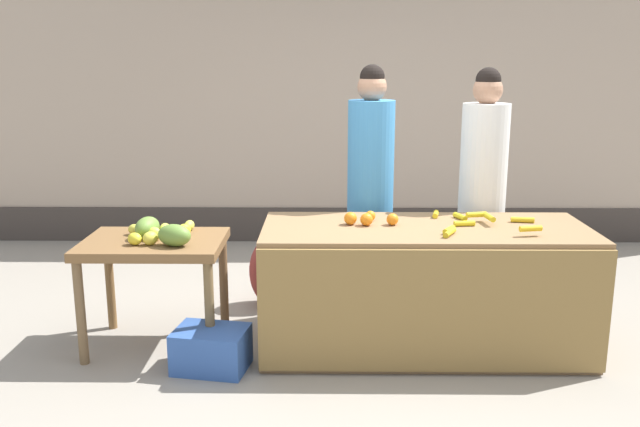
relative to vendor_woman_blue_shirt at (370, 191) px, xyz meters
The scene contains 11 objects.
ground_plane 1.15m from the vendor_woman_blue_shirt, 96.15° to the right, with size 24.00×24.00×0.00m, color gray.
market_wall_back 2.14m from the vendor_woman_blue_shirt, 91.97° to the left, with size 8.08×0.23×2.82m.
fruit_stall_counter 0.91m from the vendor_woman_blue_shirt, 64.96° to the right, with size 2.10×0.86×0.83m.
side_table_wooden 1.62m from the vendor_woman_blue_shirt, 155.34° to the right, with size 0.91×0.68×0.74m.
banana_bunch_pile 0.92m from the vendor_woman_blue_shirt, 45.23° to the right, with size 0.67×0.64×0.07m.
orange_pile 0.62m from the vendor_woman_blue_shirt, 94.64° to the right, with size 0.35×0.21×0.08m.
mango_papaya_pile 1.57m from the vendor_woman_blue_shirt, 153.93° to the right, with size 0.51×0.54×0.14m.
vendor_woman_blue_shirt is the anchor object (origin of this frame).
vendor_woman_white_shirt 0.82m from the vendor_woman_blue_shirt, ahead, with size 0.34×0.34×1.82m.
produce_crate 1.66m from the vendor_woman_blue_shirt, 135.38° to the right, with size 0.44×0.32×0.26m, color #3359A5.
produce_sack 1.00m from the vendor_woman_blue_shirt, behind, with size 0.36×0.30×0.54m, color maroon.
Camera 1 is at (-0.25, -4.18, 1.88)m, focal length 37.55 mm.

